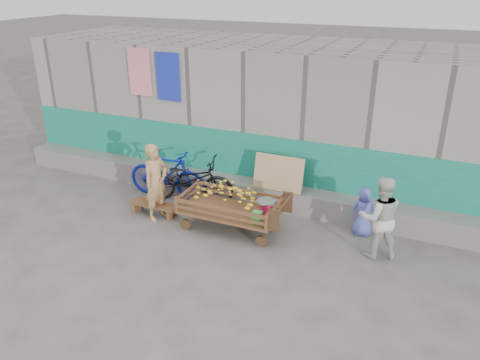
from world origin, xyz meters
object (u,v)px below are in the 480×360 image
at_px(woman, 380,217).
at_px(bicycle_blue, 167,174).
at_px(banana_cart, 228,201).
at_px(bicycle_dark, 189,180).
at_px(vendor_man, 156,182).
at_px(bench, 154,206).
at_px(child, 364,212).

height_order(woman, bicycle_blue, woman).
xyz_separation_m(banana_cart, bicycle_blue, (-1.74, 0.72, -0.04)).
bearing_deg(bicycle_dark, vendor_man, 154.54).
bearing_deg(woman, bicycle_dark, -30.42).
distance_m(bench, bicycle_blue, 0.88).
bearing_deg(child, vendor_man, 0.58).
xyz_separation_m(banana_cart, bicycle_dark, (-1.22, 0.72, -0.08)).
distance_m(bench, bicycle_dark, 0.92).
height_order(vendor_man, woman, vendor_man).
xyz_separation_m(child, bicycle_dark, (-3.53, -0.07, 0.03)).
distance_m(woman, child, 0.74).
distance_m(banana_cart, child, 2.44).
height_order(bench, child, child).
relative_size(banana_cart, bench, 2.00).
bearing_deg(child, woman, 105.66).
bearing_deg(vendor_man, bicycle_dark, -0.33).
bearing_deg(bicycle_blue, banana_cart, -115.91).
height_order(child, bicycle_blue, bicycle_blue).
height_order(banana_cart, bench, banana_cart).
xyz_separation_m(vendor_man, child, (3.74, 0.93, -0.29)).
relative_size(banana_cart, child, 2.13).
xyz_separation_m(vendor_man, bicycle_dark, (0.21, 0.87, -0.26)).
height_order(child, bicycle_dark, bicycle_dark).
bearing_deg(bicycle_dark, woman, -109.66).
relative_size(child, bicycle_dark, 0.49).
bearing_deg(bicycle_dark, bicycle_blue, 78.31).
relative_size(vendor_man, child, 1.63).
distance_m(banana_cart, vendor_man, 1.45).
relative_size(vendor_man, bicycle_blue, 0.86).
bearing_deg(woman, bicycle_blue, -29.48).
bearing_deg(bicycle_blue, vendor_man, -163.86).
distance_m(child, bicycle_dark, 3.53).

